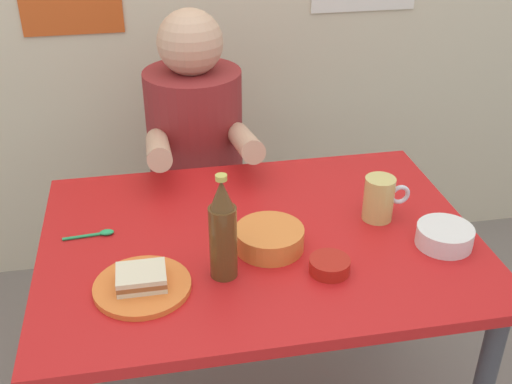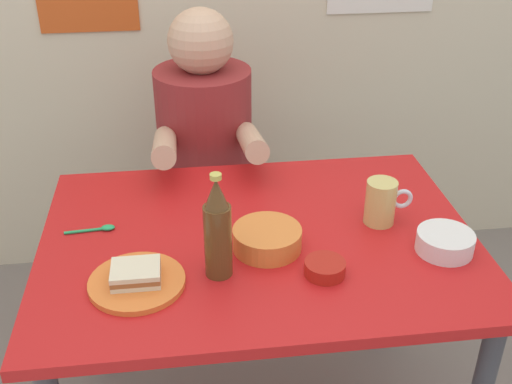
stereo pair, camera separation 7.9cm
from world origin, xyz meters
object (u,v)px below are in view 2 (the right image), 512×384
at_px(stool, 209,231).
at_px(sandwich, 136,273).
at_px(person_seated, 205,130).
at_px(dining_table, 258,265).
at_px(rice_bowl_white, 445,241).
at_px(beer_bottle, 218,230).
at_px(plate_orange, 137,282).
at_px(beer_mug, 381,202).

relative_size(stool, sandwich, 4.09).
relative_size(stool, person_seated, 0.63).
xyz_separation_m(dining_table, sandwich, (-0.30, -0.16, 0.13)).
bearing_deg(stool, rice_bowl_white, -54.11).
height_order(sandwich, beer_bottle, beer_bottle).
relative_size(dining_table, plate_orange, 5.00).
height_order(plate_orange, sandwich, sandwich).
bearing_deg(person_seated, beer_mug, -54.25).
relative_size(sandwich, beer_mug, 0.87).
bearing_deg(beer_mug, dining_table, -175.56).
relative_size(sandwich, beer_bottle, 0.42).
xyz_separation_m(beer_bottle, rice_bowl_white, (0.55, 0.02, -0.09)).
height_order(sandwich, rice_bowl_white, same).
bearing_deg(sandwich, plate_orange, 0.00).
xyz_separation_m(stool, plate_orange, (-0.20, -0.79, 0.40)).
bearing_deg(beer_bottle, stool, 89.28).
relative_size(dining_table, stool, 2.44).
bearing_deg(sandwich, beer_bottle, 6.15).
height_order(dining_table, sandwich, sandwich).
bearing_deg(beer_mug, person_seated, 125.75).
bearing_deg(stool, person_seated, -90.00).
relative_size(person_seated, plate_orange, 3.27).
distance_m(sandwich, rice_bowl_white, 0.74).
xyz_separation_m(beer_mug, beer_bottle, (-0.44, -0.17, 0.06)).
distance_m(stool, person_seated, 0.42).
xyz_separation_m(plate_orange, beer_bottle, (0.19, 0.02, 0.11)).
bearing_deg(plate_orange, beer_mug, 16.78).
height_order(beer_mug, beer_bottle, beer_bottle).
bearing_deg(beer_bottle, beer_mug, 21.06).
height_order(person_seated, sandwich, person_seated).
distance_m(plate_orange, sandwich, 0.02).
bearing_deg(rice_bowl_white, beer_bottle, -177.94).
distance_m(dining_table, sandwich, 0.36).
height_order(stool, sandwich, sandwich).
bearing_deg(beer_bottle, person_seated, 89.27).
bearing_deg(rice_bowl_white, person_seated, 126.30).
bearing_deg(rice_bowl_white, plate_orange, -176.90).
xyz_separation_m(person_seated, plate_orange, (-0.20, -0.78, -0.02)).
bearing_deg(person_seated, beer_bottle, -90.73).
relative_size(person_seated, rice_bowl_white, 5.14).
distance_m(stool, beer_mug, 0.87).
distance_m(stool, plate_orange, 0.91).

